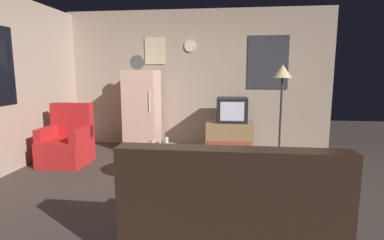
{
  "coord_description": "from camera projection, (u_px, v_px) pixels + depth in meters",
  "views": [
    {
      "loc": [
        0.65,
        -3.56,
        1.46
      ],
      "look_at": [
        0.12,
        0.9,
        0.75
      ],
      "focal_mm": 28.21,
      "sensor_mm": 36.0,
      "label": 1
    }
  ],
  "objects": [
    {
      "name": "fridge",
      "position": [
        142.0,
        110.0,
        5.7
      ],
      "size": [
        0.6,
        0.62,
        1.77
      ],
      "color": "beige",
      "rests_on": "ground_plane"
    },
    {
      "name": "coffee_table",
      "position": [
        157.0,
        164.0,
        4.13
      ],
      "size": [
        0.72,
        0.72,
        0.45
      ],
      "color": "#9E754C",
      "rests_on": "ground_plane"
    },
    {
      "name": "mug_ceramic_tan",
      "position": [
        152.0,
        143.0,
        4.17
      ],
      "size": [
        0.08,
        0.08,
        0.09
      ],
      "primitive_type": "cylinder",
      "color": "tan",
      "rests_on": "coffee_table"
    },
    {
      "name": "wine_glass",
      "position": [
        166.0,
        143.0,
        4.07
      ],
      "size": [
        0.05,
        0.05,
        0.15
      ],
      "primitive_type": "cylinder",
      "color": "silver",
      "rests_on": "coffee_table"
    },
    {
      "name": "armchair",
      "position": [
        67.0,
        143.0,
        4.87
      ],
      "size": [
        0.68,
        0.68,
        0.96
      ],
      "color": "red",
      "rests_on": "ground_plane"
    },
    {
      "name": "mug_ceramic_white",
      "position": [
        161.0,
        144.0,
        4.14
      ],
      "size": [
        0.08,
        0.08,
        0.09
      ],
      "primitive_type": "cylinder",
      "color": "silver",
      "rests_on": "coffee_table"
    },
    {
      "name": "couch",
      "position": [
        230.0,
        213.0,
        2.48
      ],
      "size": [
        1.7,
        0.8,
        0.92
      ],
      "color": "black",
      "rests_on": "ground_plane"
    },
    {
      "name": "standing_lamp",
      "position": [
        282.0,
        78.0,
        5.13
      ],
      "size": [
        0.32,
        0.32,
        1.59
      ],
      "color": "#332D28",
      "rests_on": "ground_plane"
    },
    {
      "name": "tv_stand",
      "position": [
        229.0,
        137.0,
        5.53
      ],
      "size": [
        0.84,
        0.53,
        0.57
      ],
      "color": "#9E754C",
      "rests_on": "ground_plane"
    },
    {
      "name": "wall_with_art",
      "position": [
        196.0,
        79.0,
        5.98
      ],
      "size": [
        5.2,
        0.12,
        2.66
      ],
      "color": "tan",
      "rests_on": "ground_plane"
    },
    {
      "name": "ground_plane",
      "position": [
        174.0,
        190.0,
        3.79
      ],
      "size": [
        12.0,
        12.0,
        0.0
      ],
      "primitive_type": "plane",
      "color": "#3D332D"
    },
    {
      "name": "remote_control",
      "position": [
        158.0,
        144.0,
        4.29
      ],
      "size": [
        0.16,
        0.08,
        0.02
      ],
      "primitive_type": "cube",
      "rotation": [
        0.0,
        0.0,
        0.28
      ],
      "color": "black",
      "rests_on": "coffee_table"
    },
    {
      "name": "crt_tv",
      "position": [
        232.0,
        110.0,
        5.45
      ],
      "size": [
        0.54,
        0.51,
        0.44
      ],
      "color": "black",
      "rests_on": "tv_stand"
    },
    {
      "name": "book_stack",
      "position": [
        263.0,
        152.0,
        5.44
      ],
      "size": [
        0.19,
        0.18,
        0.09
      ],
      "color": "#67BD77",
      "rests_on": "ground_plane"
    }
  ]
}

